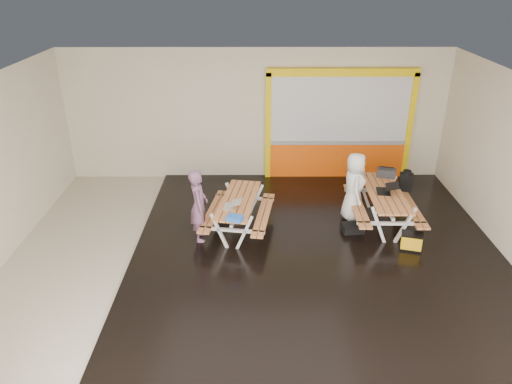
{
  "coord_description": "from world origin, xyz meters",
  "views": [
    {
      "loc": [
        -0.03,
        -8.24,
        5.38
      ],
      "look_at": [
        0.0,
        0.9,
        1.0
      ],
      "focal_mm": 33.61,
      "sensor_mm": 36.0,
      "label": 1
    }
  ],
  "objects_px": {
    "blue_pouch": "(235,218)",
    "person_left": "(199,205)",
    "toolbox": "(386,173)",
    "picnic_table_right": "(384,199)",
    "person_right": "(354,187)",
    "backpack": "(406,181)",
    "laptop_right": "(387,189)",
    "fluke_bag": "(411,242)",
    "dark_case": "(353,228)",
    "picnic_table_left": "(238,207)",
    "laptop_left": "(232,205)"
  },
  "relations": [
    {
      "from": "blue_pouch",
      "to": "person_left",
      "type": "bearing_deg",
      "value": 143.67
    },
    {
      "from": "toolbox",
      "to": "picnic_table_right",
      "type": "bearing_deg",
      "value": -105.08
    },
    {
      "from": "person_right",
      "to": "backpack",
      "type": "distance_m",
      "value": 1.45
    },
    {
      "from": "laptop_right",
      "to": "fluke_bag",
      "type": "relative_size",
      "value": 1.05
    },
    {
      "from": "dark_case",
      "to": "fluke_bag",
      "type": "xyz_separation_m",
      "value": [
        1.06,
        -0.73,
        0.09
      ]
    },
    {
      "from": "backpack",
      "to": "fluke_bag",
      "type": "relative_size",
      "value": 1.04
    },
    {
      "from": "backpack",
      "to": "dark_case",
      "type": "height_order",
      "value": "backpack"
    },
    {
      "from": "person_left",
      "to": "backpack",
      "type": "distance_m",
      "value": 4.91
    },
    {
      "from": "blue_pouch",
      "to": "dark_case",
      "type": "xyz_separation_m",
      "value": [
        2.55,
        0.84,
        -0.71
      ]
    },
    {
      "from": "picnic_table_right",
      "to": "dark_case",
      "type": "distance_m",
      "value": 0.95
    },
    {
      "from": "laptop_right",
      "to": "fluke_bag",
      "type": "bearing_deg",
      "value": -72.96
    },
    {
      "from": "picnic_table_left",
      "to": "toolbox",
      "type": "height_order",
      "value": "toolbox"
    },
    {
      "from": "backpack",
      "to": "fluke_bag",
      "type": "distance_m",
      "value": 1.93
    },
    {
      "from": "laptop_left",
      "to": "fluke_bag",
      "type": "distance_m",
      "value": 3.76
    },
    {
      "from": "picnic_table_left",
      "to": "laptop_left",
      "type": "height_order",
      "value": "laptop_left"
    },
    {
      "from": "person_right",
      "to": "toolbox",
      "type": "relative_size",
      "value": 3.29
    },
    {
      "from": "picnic_table_right",
      "to": "toolbox",
      "type": "relative_size",
      "value": 4.5
    },
    {
      "from": "person_right",
      "to": "laptop_right",
      "type": "height_order",
      "value": "person_right"
    },
    {
      "from": "toolbox",
      "to": "backpack",
      "type": "xyz_separation_m",
      "value": [
        0.47,
        -0.07,
        -0.17
      ]
    },
    {
      "from": "toolbox",
      "to": "backpack",
      "type": "bearing_deg",
      "value": -8.95
    },
    {
      "from": "picnic_table_left",
      "to": "blue_pouch",
      "type": "bearing_deg",
      "value": -92.71
    },
    {
      "from": "person_left",
      "to": "blue_pouch",
      "type": "bearing_deg",
      "value": -132.35
    },
    {
      "from": "person_left",
      "to": "toolbox",
      "type": "xyz_separation_m",
      "value": [
        4.25,
        1.45,
        0.11
      ]
    },
    {
      "from": "picnic_table_right",
      "to": "fluke_bag",
      "type": "bearing_deg",
      "value": -72.48
    },
    {
      "from": "toolbox",
      "to": "dark_case",
      "type": "bearing_deg",
      "value": -128.57
    },
    {
      "from": "dark_case",
      "to": "picnic_table_left",
      "type": "bearing_deg",
      "value": 178.09
    },
    {
      "from": "blue_pouch",
      "to": "fluke_bag",
      "type": "height_order",
      "value": "blue_pouch"
    },
    {
      "from": "picnic_table_left",
      "to": "picnic_table_right",
      "type": "relative_size",
      "value": 1.01
    },
    {
      "from": "fluke_bag",
      "to": "laptop_left",
      "type": "bearing_deg",
      "value": 173.09
    },
    {
      "from": "toolbox",
      "to": "dark_case",
      "type": "height_order",
      "value": "toolbox"
    },
    {
      "from": "picnic_table_right",
      "to": "backpack",
      "type": "bearing_deg",
      "value": 47.08
    },
    {
      "from": "backpack",
      "to": "fluke_bag",
      "type": "bearing_deg",
      "value": -100.5
    },
    {
      "from": "picnic_table_left",
      "to": "person_left",
      "type": "bearing_deg",
      "value": -156.1
    },
    {
      "from": "person_left",
      "to": "fluke_bag",
      "type": "height_order",
      "value": "person_left"
    },
    {
      "from": "person_right",
      "to": "picnic_table_left",
      "type": "bearing_deg",
      "value": 102.04
    },
    {
      "from": "laptop_right",
      "to": "blue_pouch",
      "type": "distance_m",
      "value": 3.49
    },
    {
      "from": "picnic_table_right",
      "to": "person_left",
      "type": "height_order",
      "value": "person_left"
    },
    {
      "from": "laptop_left",
      "to": "picnic_table_right",
      "type": "bearing_deg",
      "value": 10.94
    },
    {
      "from": "person_right",
      "to": "blue_pouch",
      "type": "height_order",
      "value": "person_right"
    },
    {
      "from": "dark_case",
      "to": "person_left",
      "type": "bearing_deg",
      "value": -175.25
    },
    {
      "from": "laptop_right",
      "to": "person_left",
      "type": "bearing_deg",
      "value": -171.47
    },
    {
      "from": "laptop_right",
      "to": "fluke_bag",
      "type": "distance_m",
      "value": 1.3
    },
    {
      "from": "person_right",
      "to": "laptop_left",
      "type": "distance_m",
      "value": 2.81
    },
    {
      "from": "picnic_table_right",
      "to": "person_right",
      "type": "height_order",
      "value": "person_right"
    },
    {
      "from": "toolbox",
      "to": "backpack",
      "type": "relative_size",
      "value": 0.94
    },
    {
      "from": "backpack",
      "to": "dark_case",
      "type": "xyz_separation_m",
      "value": [
        -1.4,
        -1.1,
        -0.64
      ]
    },
    {
      "from": "laptop_right",
      "to": "picnic_table_right",
      "type": "bearing_deg",
      "value": 122.22
    },
    {
      "from": "backpack",
      "to": "laptop_left",
      "type": "bearing_deg",
      "value": -161.06
    },
    {
      "from": "picnic_table_left",
      "to": "blue_pouch",
      "type": "distance_m",
      "value": 0.95
    },
    {
      "from": "picnic_table_left",
      "to": "dark_case",
      "type": "bearing_deg",
      "value": -1.91
    }
  ]
}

